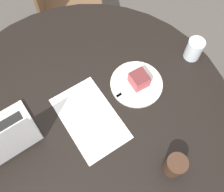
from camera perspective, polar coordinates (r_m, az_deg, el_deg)
ground_plane at (r=1.88m, az=-3.52°, el=-13.06°), size 12.00×12.00×0.00m
dining_table at (r=1.24m, az=-5.21°, el=-6.15°), size 1.32×1.32×0.77m
chair at (r=1.95m, az=-10.88°, el=18.75°), size 0.45×0.45×0.92m
paper_document at (r=1.14m, az=-4.83°, el=-4.83°), size 0.41×0.35×0.00m
plate at (r=1.21m, az=5.34°, el=2.64°), size 0.24×0.24×0.01m
cake_slice at (r=1.18m, az=5.91°, el=3.61°), size 0.10×0.10×0.07m
fork at (r=1.18m, az=3.54°, el=1.55°), size 0.11×0.16×0.00m
coffee_glass at (r=1.06m, az=13.57°, el=-14.48°), size 0.08×0.08×0.10m
water_glass at (r=1.31m, az=17.43°, el=9.70°), size 0.08×0.08×0.11m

